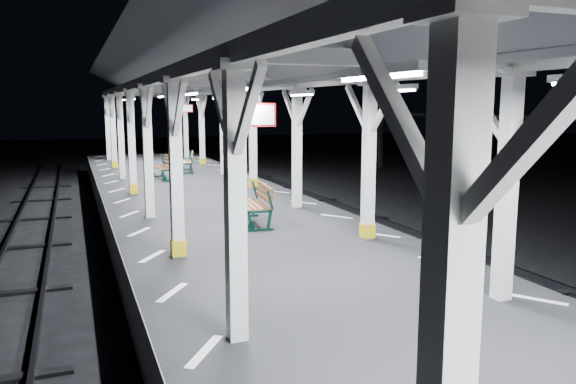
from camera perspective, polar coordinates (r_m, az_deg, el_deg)
ground at (r=9.82m, az=3.21°, el=-14.02°), size 120.00×120.00×0.00m
platform at (r=9.64m, az=3.23°, el=-11.28°), size 6.00×50.00×1.00m
hazard_stripes_left at (r=8.80m, az=-11.67°, el=-9.96°), size 1.00×48.00×0.01m
hazard_stripes_right at (r=10.68m, az=15.41°, el=-6.73°), size 1.00×48.00×0.01m
track_right at (r=12.58m, az=24.76°, el=-9.26°), size 2.20×60.00×0.16m
canopy at (r=9.07m, az=3.51°, el=13.54°), size 5.40×49.00×4.65m
bench_mid at (r=13.39m, az=-3.20°, el=-1.12°), size 0.82×1.79×0.94m
bench_far at (r=21.98m, az=-12.32°, el=2.52°), size 0.83×1.71×0.89m
bench_extra at (r=24.24m, az=-10.10°, el=3.11°), size 0.87×1.66×0.86m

